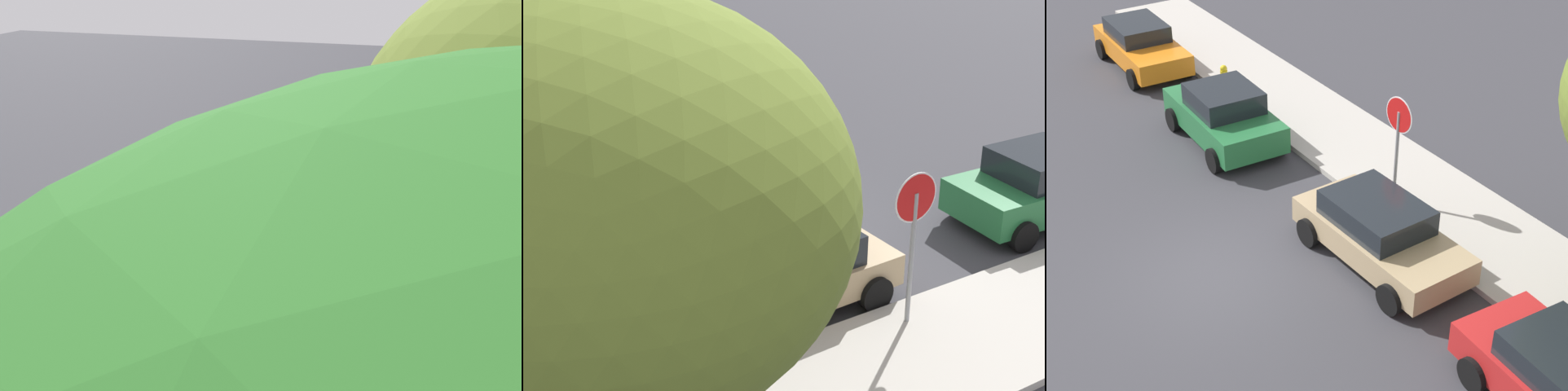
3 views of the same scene
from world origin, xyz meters
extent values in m
plane|color=#38383D|center=(0.00, 0.00, 0.00)|extent=(60.00, 60.00, 0.00)
cube|color=#B2ADA3|center=(0.00, 5.51, 0.07)|extent=(32.00, 2.81, 0.14)
cylinder|color=gray|center=(-0.06, 4.65, 1.23)|extent=(0.08, 0.08, 2.46)
cylinder|color=white|center=(-0.06, 4.65, 2.38)|extent=(0.83, 0.05, 0.83)
cylinder|color=red|center=(-0.06, 4.65, 2.38)|extent=(0.78, 0.05, 0.78)
cube|color=tan|center=(1.45, 3.11, 0.59)|extent=(4.06, 1.87, 0.58)
cube|color=black|center=(1.26, 3.11, 1.15)|extent=(2.16, 1.59, 0.54)
cylinder|color=black|center=(2.78, 4.03, 0.32)|extent=(0.65, 0.24, 0.64)
cylinder|color=black|center=(2.84, 2.30, 0.32)|extent=(0.65, 0.24, 0.64)
cylinder|color=black|center=(0.06, 3.93, 0.32)|extent=(0.65, 0.24, 0.64)
cylinder|color=black|center=(0.12, 2.20, 0.32)|extent=(0.65, 0.24, 0.64)
cube|color=#236B38|center=(-5.03, 2.89, 0.65)|extent=(3.89, 1.96, 0.70)
cube|color=black|center=(-4.95, 2.88, 1.28)|extent=(1.80, 1.67, 0.56)
cylinder|color=black|center=(-3.76, 1.93, 0.32)|extent=(0.65, 0.24, 0.64)
cylinder|color=black|center=(-3.70, 3.76, 0.32)|extent=(0.65, 0.24, 0.64)
cylinder|color=black|center=(5.18, 2.26, 0.32)|extent=(0.65, 0.26, 0.64)
ellipsoid|color=olive|center=(5.48, 6.59, 4.43)|extent=(4.77, 4.77, 3.99)
camera|label=1|loc=(10.91, 4.75, 6.19)|focal=35.00mm
camera|label=2|loc=(7.51, 13.08, 7.54)|focal=55.00mm
camera|label=3|loc=(11.90, -5.47, 10.16)|focal=55.00mm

